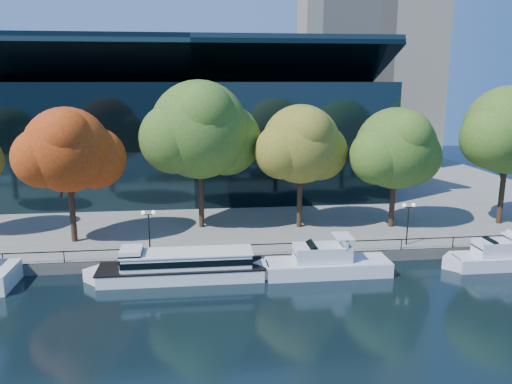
{
  "coord_description": "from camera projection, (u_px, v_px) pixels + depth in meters",
  "views": [
    {
      "loc": [
        -3.18,
        -38.66,
        16.3
      ],
      "look_at": [
        2.06,
        8.0,
        5.67
      ],
      "focal_mm": 35.0,
      "sensor_mm": 36.0,
      "label": 1
    }
  ],
  "objects": [
    {
      "name": "convention_building",
      "position": [
        194.0,
        136.0,
        69.91
      ],
      "size": [
        50.0,
        24.57,
        21.43
      ],
      "color": "black",
      "rests_on": "ground"
    },
    {
      "name": "lamp_2",
      "position": [
        408.0,
        214.0,
        46.64
      ],
      "size": [
        1.26,
        0.36,
        4.03
      ],
      "color": "black",
      "rests_on": "promenade"
    },
    {
      "name": "tree_2",
      "position": [
        201.0,
        132.0,
        50.72
      ],
      "size": [
        12.54,
        10.28,
        15.31
      ],
      "color": "black",
      "rests_on": "promenade"
    },
    {
      "name": "tree_5",
      "position": [
        511.0,
        132.0,
        52.14
      ],
      "size": [
        11.56,
        9.48,
        14.76
      ],
      "color": "black",
      "rests_on": "promenade"
    },
    {
      "name": "tree_4",
      "position": [
        397.0,
        150.0,
        51.31
      ],
      "size": [
        10.48,
        8.59,
        12.56
      ],
      "color": "black",
      "rests_on": "promenade"
    },
    {
      "name": "lamp_1",
      "position": [
        149.0,
        222.0,
        44.04
      ],
      "size": [
        1.26,
        0.36,
        4.03
      ],
      "color": "black",
      "rests_on": "promenade"
    },
    {
      "name": "railing",
      "position": [
        239.0,
        245.0,
        44.14
      ],
      "size": [
        88.2,
        0.08,
        0.99
      ],
      "color": "black",
      "rests_on": "promenade"
    },
    {
      "name": "tree_3",
      "position": [
        302.0,
        146.0,
        51.1
      ],
      "size": [
        10.12,
        8.3,
        12.86
      ],
      "color": "black",
      "rests_on": "promenade"
    },
    {
      "name": "tree_1",
      "position": [
        69.0,
        152.0,
        46.33
      ],
      "size": [
        9.94,
        8.15,
        12.88
      ],
      "color": "black",
      "rests_on": "promenade"
    },
    {
      "name": "promenade",
      "position": [
        222.0,
        185.0,
        76.56
      ],
      "size": [
        90.0,
        67.08,
        1.0
      ],
      "color": "slate",
      "rests_on": "ground"
    },
    {
      "name": "cruiser_far",
      "position": [
        497.0,
        256.0,
        44.06
      ],
      "size": [
        9.69,
        2.68,
        3.16
      ],
      "color": "white",
      "rests_on": "ground"
    },
    {
      "name": "cruiser_near",
      "position": [
        322.0,
        263.0,
        42.45
      ],
      "size": [
        11.74,
        3.02,
        3.4
      ],
      "color": "white",
      "rests_on": "ground"
    },
    {
      "name": "tour_boat",
      "position": [
        178.0,
        265.0,
        41.43
      ],
      "size": [
        15.0,
        3.35,
        2.85
      ],
      "color": "white",
      "rests_on": "ground"
    },
    {
      "name": "ground",
      "position": [
        242.0,
        280.0,
        41.42
      ],
      "size": [
        160.0,
        160.0,
        0.0
      ],
      "primitive_type": "plane",
      "color": "black",
      "rests_on": "ground"
    }
  ]
}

